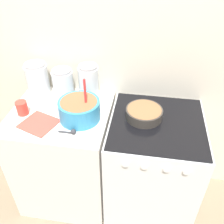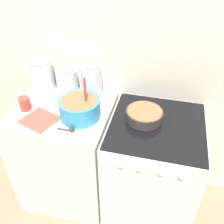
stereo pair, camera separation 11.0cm
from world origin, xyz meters
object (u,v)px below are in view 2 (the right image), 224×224
stove (151,168)px  storage_jar_left (43,78)px  baking_pan (144,115)px  mixing_bowl (80,107)px  storage_jar_right (92,83)px  tin_can (25,104)px  storage_jar_middle (67,83)px

stove → storage_jar_left: 1.11m
baking_pan → storage_jar_left: size_ratio=1.00×
mixing_bowl → storage_jar_left: size_ratio=1.24×
storage_jar_right → tin_can: bearing=-145.9°
storage_jar_right → storage_jar_middle: bearing=180.0°
baking_pan → storage_jar_middle: (-0.63, 0.19, 0.06)m
storage_jar_left → mixing_bowl: bearing=-33.7°
tin_can → storage_jar_right: bearing=34.1°
storage_jar_middle → tin_can: size_ratio=2.21×
stove → storage_jar_right: size_ratio=3.35×
mixing_bowl → stove: bearing=4.9°
baking_pan → storage_jar_left: storage_jar_left is taller
stove → storage_jar_middle: storage_jar_middle is taller
baking_pan → storage_jar_middle: 0.66m
baking_pan → storage_jar_middle: bearing=163.3°
mixing_bowl → storage_jar_middle: size_ratio=1.43×
storage_jar_right → stove: bearing=-22.9°
mixing_bowl → storage_jar_right: bearing=89.1°
baking_pan → stove: bearing=-18.9°
baking_pan → tin_can: bearing=-173.8°
tin_can → mixing_bowl: bearing=1.9°
baking_pan → tin_can: tin_can is taller
storage_jar_middle → storage_jar_right: bearing=-0.0°
storage_jar_right → tin_can: size_ratio=2.72×
baking_pan → storage_jar_left: 0.86m
mixing_bowl → storage_jar_left: mixing_bowl is taller
mixing_bowl → tin_can: mixing_bowl is taller
storage_jar_left → stove: bearing=-13.4°
stove → storage_jar_middle: bearing=163.0°
baking_pan → storage_jar_middle: storage_jar_middle is taller
storage_jar_right → storage_jar_left: bearing=180.0°
stove → tin_can: bearing=-176.4°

